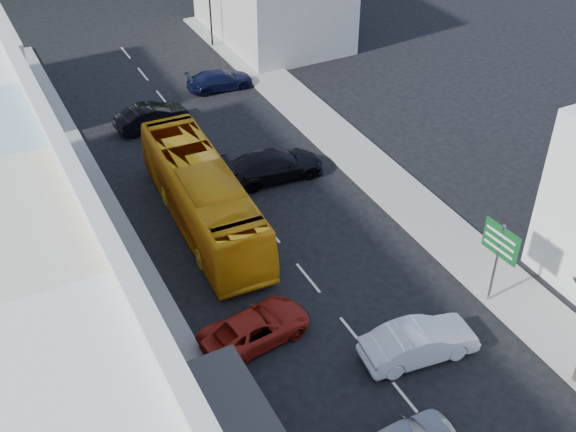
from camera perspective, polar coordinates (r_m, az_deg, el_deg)
The scene contains 13 objects.
ground at distance 30.59m, azimuth 5.23°, elevation -9.30°, with size 120.00×120.00×0.00m, color black.
sidewalk_left at distance 35.46m, azimuth -13.88°, elevation -2.65°, with size 3.00×52.00×0.15m, color gray.
sidewalk_right at distance 40.29m, azimuth 6.90°, elevation 3.49°, with size 3.00×52.00×0.15m, color gray.
shopfront_row at distance 28.80m, azimuth -21.77°, elevation -4.96°, with size 8.25×30.00×8.00m.
bus at distance 35.60m, azimuth -6.74°, elevation 1.45°, with size 2.50×11.60×3.10m, color #F5A211.
car_white at distance 29.61m, azimuth 10.31°, elevation -9.88°, with size 1.80×4.40×1.40m, color silver.
car_red at distance 29.81m, azimuth -2.59°, elevation -8.75°, with size 1.90×4.60×1.40m, color maroon.
car_black_near at distance 39.29m, azimuth -1.11°, elevation 3.93°, with size 1.84×4.50×1.40m, color black.
car_black_far at distance 44.88m, azimuth -10.73°, elevation 7.72°, with size 1.80×4.40×1.40m, color black.
car_navy_far at distance 48.94m, azimuth -5.42°, elevation 10.73°, with size 1.84×4.50×1.40m, color black.
pedestrian_left at distance 29.38m, azimuth -10.37°, elevation -9.50°, with size 0.60×0.40×1.70m, color black.
direction_sign at distance 31.72m, azimuth 16.09°, elevation -3.74°, with size 0.38×1.90×4.19m, color #10521F, non-canonical shape.
traffic_signal at distance 54.54m, azimuth -6.16°, elevation 15.82°, with size 0.97×1.23×5.52m, color black, non-canonical shape.
Camera 1 is at (-12.17, -17.59, 21.86)m, focal length 45.00 mm.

